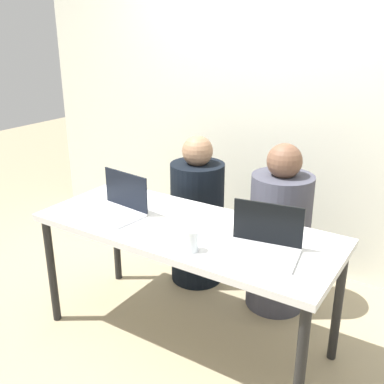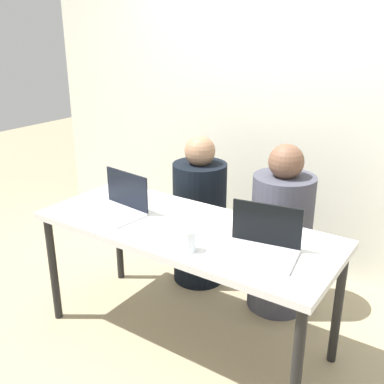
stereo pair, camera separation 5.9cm
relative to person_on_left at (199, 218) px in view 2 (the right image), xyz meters
The scene contains 8 objects.
ground_plane 0.85m from the person_on_left, 63.56° to the right, with size 12.00×12.00×0.00m, color gray.
back_wall 1.01m from the person_on_left, 63.81° to the left, with size 4.50×0.10×2.42m, color silver.
desk 0.73m from the person_on_left, 63.56° to the right, with size 1.71×0.70×0.74m.
person_on_left is the anchor object (origin of this frame).
person_on_right 0.63m from the person_on_left, ahead, with size 0.45×0.45×1.12m.
laptop_front_left 0.77m from the person_on_left, 100.16° to the right, with size 0.38×0.30×0.24m.
laptop_front_right 1.10m from the person_on_left, 40.39° to the right, with size 0.39×0.30×0.23m.
water_glass_right 1.04m from the person_on_left, 59.67° to the right, with size 0.07×0.07×0.11m.
Camera 2 is at (1.30, -1.86, 1.79)m, focal length 42.00 mm.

